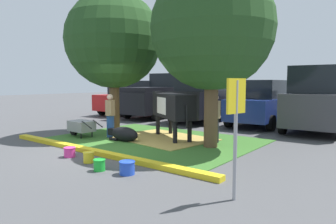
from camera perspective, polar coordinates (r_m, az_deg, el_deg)
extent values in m
plane|color=#4C4C4F|center=(9.09, -10.31, -6.75)|extent=(80.00, 80.00, 0.00)
cube|color=#386B28|center=(10.29, -2.47, -5.16)|extent=(6.51, 4.75, 0.02)
cube|color=yellow|center=(8.56, -13.57, -7.18)|extent=(7.71, 0.24, 0.12)
cube|color=tan|center=(10.46, -1.01, -4.90)|extent=(3.50, 2.82, 0.04)
cylinder|color=brown|center=(11.65, -9.93, 1.50)|extent=(0.37, 0.37, 2.23)
sphere|color=#23471E|center=(11.72, -10.12, 13.05)|extent=(3.53, 3.53, 3.53)
cylinder|color=brown|center=(9.07, 8.00, 0.35)|extent=(0.41, 0.41, 2.22)
sphere|color=#23471E|center=(9.16, 8.20, 15.17)|extent=(3.55, 3.55, 3.55)
cube|color=black|center=(10.30, 0.87, 1.19)|extent=(2.32, 1.82, 0.80)
cube|color=white|center=(10.44, 0.58, 1.25)|extent=(1.15, 1.09, 0.56)
cylinder|color=black|center=(11.54, -1.46, 2.16)|extent=(0.71, 0.61, 0.58)
cube|color=black|center=(11.84, -1.96, 3.11)|extent=(0.51, 0.45, 0.32)
cube|color=white|center=(12.03, -2.25, 2.96)|extent=(0.21, 0.23, 0.20)
cylinder|color=black|center=(11.11, -1.89, -2.48)|extent=(0.14, 0.14, 0.74)
cylinder|color=black|center=(11.27, 0.48, -2.37)|extent=(0.14, 0.14, 0.74)
cylinder|color=black|center=(9.50, 1.33, -3.85)|extent=(0.14, 0.14, 0.74)
cylinder|color=black|center=(9.69, 4.03, -3.68)|extent=(0.14, 0.14, 0.74)
cylinder|color=black|center=(9.22, 3.51, -0.90)|extent=(0.06, 0.06, 0.70)
ellipsoid|color=black|center=(10.08, -8.04, -4.11)|extent=(1.11, 0.51, 0.48)
cube|color=black|center=(10.52, -10.26, -3.63)|extent=(0.29, 0.21, 0.22)
cube|color=silver|center=(10.61, -10.67, -3.56)|extent=(0.06, 0.10, 0.16)
cylinder|color=black|center=(10.25, -10.10, -5.00)|extent=(0.35, 0.11, 0.10)
cylinder|color=black|center=(9.83, 8.69, -3.43)|extent=(0.26, 0.26, 0.79)
cylinder|color=#9E7F5B|center=(9.75, 8.74, 0.46)|extent=(0.34, 0.34, 0.55)
sphere|color=beige|center=(9.73, 8.78, 2.70)|extent=(0.22, 0.22, 0.22)
cylinder|color=#9E7F5B|center=(9.54, 8.50, 0.51)|extent=(0.09, 0.09, 0.52)
cylinder|color=#9E7F5B|center=(9.97, 8.98, 0.72)|extent=(0.09, 0.09, 0.52)
cylinder|color=#23478C|center=(10.84, -10.65, -2.68)|extent=(0.26, 0.26, 0.78)
cylinder|color=#9E7F5B|center=(10.77, -10.71, 0.77)|extent=(0.34, 0.34, 0.53)
sphere|color=beige|center=(10.75, -10.74, 2.74)|extent=(0.21, 0.21, 0.21)
cylinder|color=#9E7F5B|center=(10.99, -10.75, 1.00)|extent=(0.09, 0.09, 0.51)
cylinder|color=#9E7F5B|center=(10.55, -10.67, 0.81)|extent=(0.09, 0.09, 0.51)
cube|color=gray|center=(11.15, -15.80, -2.51)|extent=(0.93, 0.65, 0.36)
cylinder|color=black|center=(11.60, -17.12, -3.34)|extent=(0.37, 0.12, 0.36)
cylinder|color=black|center=(10.82, -15.87, -4.25)|extent=(0.04, 0.04, 0.24)
cylinder|color=black|center=(11.06, -13.95, -3.99)|extent=(0.04, 0.04, 0.24)
cylinder|color=black|center=(10.47, -14.88, -2.33)|extent=(0.53, 0.07, 0.23)
cylinder|color=black|center=(10.72, -12.93, -2.11)|extent=(0.53, 0.07, 0.23)
cylinder|color=#99999E|center=(5.07, 12.40, -5.32)|extent=(0.06, 0.06, 1.95)
cube|color=yellow|center=(4.99, 12.58, 2.92)|extent=(0.13, 0.44, 0.56)
cylinder|color=#EA3893|center=(8.37, -17.82, -7.15)|extent=(0.29, 0.29, 0.24)
torus|color=#EA3893|center=(8.34, -17.84, -6.34)|extent=(0.31, 0.31, 0.02)
cylinder|color=yellow|center=(7.67, -14.53, -8.18)|extent=(0.26, 0.26, 0.25)
torus|color=yellow|center=(7.64, -14.55, -7.28)|extent=(0.28, 0.28, 0.02)
cylinder|color=green|center=(6.93, -12.64, -9.64)|extent=(0.25, 0.25, 0.24)
torus|color=green|center=(6.90, -12.66, -8.66)|extent=(0.27, 0.27, 0.02)
cylinder|color=blue|center=(6.57, -7.62, -10.29)|extent=(0.32, 0.32, 0.27)
torus|color=blue|center=(6.53, -7.64, -9.15)|extent=(0.34, 0.34, 0.02)
cube|color=red|center=(18.72, -7.05, 1.98)|extent=(1.97, 4.47, 0.90)
cube|color=black|center=(18.69, -7.08, 4.58)|extent=(1.67, 2.26, 0.80)
cylinder|color=black|center=(20.41, -6.18, 1.02)|extent=(0.24, 0.65, 0.64)
cylinder|color=black|center=(19.26, -2.18, 0.78)|extent=(0.24, 0.65, 0.64)
cylinder|color=black|center=(18.39, -12.12, 0.43)|extent=(0.24, 0.65, 0.64)
cylinder|color=black|center=(17.10, -8.06, 0.12)|extent=(0.24, 0.65, 0.64)
cube|color=black|center=(17.16, -1.17, 2.03)|extent=(2.21, 5.47, 1.10)
cube|color=black|center=(17.89, 0.64, 5.54)|extent=(1.91, 1.87, 1.00)
cube|color=black|center=(16.17, -3.76, 4.18)|extent=(2.00, 2.77, 0.24)
cylinder|color=black|center=(19.20, -0.42, 0.76)|extent=(0.24, 0.65, 0.64)
cylinder|color=black|center=(18.10, 4.70, 0.45)|extent=(0.24, 0.65, 0.64)
cylinder|color=black|center=(16.50, -7.61, -0.07)|extent=(0.24, 0.65, 0.64)
cylinder|color=black|center=(15.21, -2.11, -0.50)|extent=(0.24, 0.65, 0.64)
cube|color=black|center=(15.32, 7.04, 1.76)|extent=(2.08, 4.67, 1.20)
cube|color=black|center=(15.29, 7.09, 5.88)|extent=(1.80, 3.26, 1.00)
cylinder|color=black|center=(17.13, 6.62, 0.15)|extent=(0.24, 0.65, 0.64)
cylinder|color=black|center=(16.30, 12.47, -0.22)|extent=(0.24, 0.65, 0.64)
cylinder|color=black|center=(14.60, 0.92, -0.75)|extent=(0.24, 0.65, 0.64)
cylinder|color=black|center=(13.61, 7.51, -1.26)|extent=(0.24, 0.65, 0.64)
cube|color=navy|center=(14.33, 16.94, 0.70)|extent=(1.97, 4.47, 0.90)
cube|color=black|center=(14.29, 17.03, 4.10)|extent=(1.67, 2.26, 0.80)
cylinder|color=black|center=(16.01, 15.49, -0.39)|extent=(0.24, 0.65, 0.64)
cylinder|color=black|center=(15.49, 21.75, -0.78)|extent=(0.24, 0.65, 0.64)
cylinder|color=black|center=(13.38, 11.25, -1.44)|extent=(0.24, 0.65, 0.64)
cylinder|color=black|center=(12.75, 18.64, -1.96)|extent=(0.24, 0.65, 0.64)
cube|color=#3D3D42|center=(13.39, 26.25, 0.68)|extent=(2.08, 4.67, 1.20)
cube|color=black|center=(13.35, 26.46, 5.39)|extent=(1.80, 3.26, 1.00)
cylinder|color=black|center=(15.08, 23.53, -1.01)|extent=(0.24, 0.65, 0.64)
cylinder|color=black|center=(12.19, 20.56, -2.36)|extent=(0.24, 0.65, 0.64)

